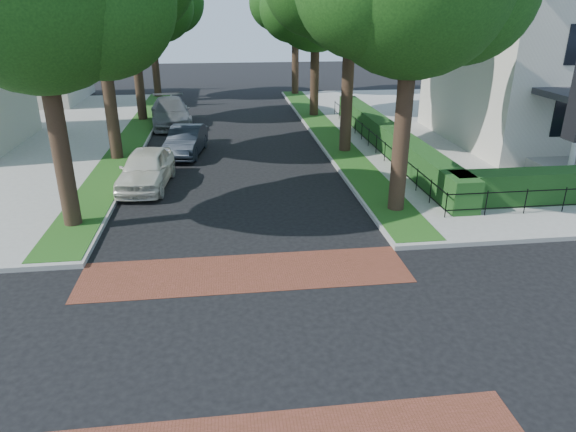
# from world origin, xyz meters

# --- Properties ---
(ground) EXTENTS (120.00, 120.00, 0.00)m
(ground) POSITION_xyz_m (0.00, 0.00, 0.00)
(ground) COLOR black
(ground) RESTS_ON ground
(sidewalk_ne) EXTENTS (30.00, 30.00, 0.15)m
(sidewalk_ne) POSITION_xyz_m (19.50, 19.00, 0.07)
(sidewalk_ne) COLOR gray
(sidewalk_ne) RESTS_ON ground
(crosswalk_far) EXTENTS (9.00, 2.20, 0.01)m
(crosswalk_far) POSITION_xyz_m (0.00, 3.20, 0.01)
(crosswalk_far) COLOR brown
(crosswalk_far) RESTS_ON ground
(grass_strip_ne) EXTENTS (1.60, 29.80, 0.02)m
(grass_strip_ne) POSITION_xyz_m (5.40, 19.10, 0.16)
(grass_strip_ne) COLOR #254E16
(grass_strip_ne) RESTS_ON sidewalk_ne
(grass_strip_nw) EXTENTS (1.60, 29.80, 0.02)m
(grass_strip_nw) POSITION_xyz_m (-5.40, 19.10, 0.16)
(grass_strip_nw) COLOR #254E16
(grass_strip_nw) RESTS_ON sidewalk_nw
(tree_right_far) EXTENTS (7.25, 6.23, 9.74)m
(tree_right_far) POSITION_xyz_m (5.60, 24.22, 6.91)
(tree_right_far) COLOR black
(tree_right_far) RESTS_ON sidewalk_ne
(tree_right_back) EXTENTS (7.50, 6.45, 10.20)m
(tree_right_back) POSITION_xyz_m (5.60, 33.23, 7.27)
(tree_right_back) COLOR black
(tree_right_back) RESTS_ON sidewalk_ne
(tree_left_far) EXTENTS (7.00, 6.02, 9.86)m
(tree_left_far) POSITION_xyz_m (-5.40, 24.22, 7.12)
(tree_left_far) COLOR black
(tree_left_far) RESTS_ON sidewalk_nw
(hedge_main_road) EXTENTS (1.00, 18.00, 1.20)m
(hedge_main_road) POSITION_xyz_m (7.70, 15.00, 0.75)
(hedge_main_road) COLOR #1D3F16
(hedge_main_road) RESTS_ON sidewalk_ne
(fence_main_road) EXTENTS (0.06, 18.00, 0.90)m
(fence_main_road) POSITION_xyz_m (6.90, 15.00, 0.60)
(fence_main_road) COLOR black
(fence_main_road) RESTS_ON sidewalk_ne
(house_left_far) EXTENTS (10.00, 9.00, 10.14)m
(house_left_far) POSITION_xyz_m (-15.49, 31.99, 5.04)
(house_left_far) COLOR beige
(house_left_far) RESTS_ON sidewalk_nw
(parked_car_front) EXTENTS (2.16, 4.62, 1.53)m
(parked_car_front) POSITION_xyz_m (-3.60, 10.98, 0.76)
(parked_car_front) COLOR silver
(parked_car_front) RESTS_ON ground
(parked_car_middle) EXTENTS (2.07, 4.38, 1.39)m
(parked_car_middle) POSITION_xyz_m (-2.30, 15.72, 0.69)
(parked_car_middle) COLOR black
(parked_car_middle) RESTS_ON ground
(parked_car_rear) EXTENTS (2.98, 5.85, 1.62)m
(parked_car_rear) POSITION_xyz_m (-3.60, 22.56, 0.81)
(parked_car_rear) COLOR slate
(parked_car_rear) RESTS_ON ground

